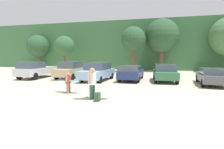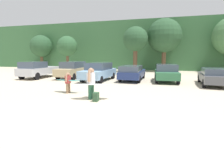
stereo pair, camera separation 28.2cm
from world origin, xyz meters
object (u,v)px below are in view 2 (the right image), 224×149
parked_car_dark_gray (214,76)px  parked_car_tan (73,69)px  parked_car_forest_green (166,73)px  surfboard_white (93,84)px  person_adult (91,81)px  parked_car_silver (38,70)px  person_child (68,82)px  parked_car_sky_blue (99,71)px  backpack_dropped (96,97)px  surfboard_teal (68,80)px  parked_car_navy (132,72)px

parked_car_dark_gray → parked_car_tan: bearing=87.7°
parked_car_forest_green → surfboard_white: (-3.70, -7.81, -0.00)m
parked_car_dark_gray → person_adult: bearing=135.4°
parked_car_silver → person_adult: bearing=-128.0°
person_adult → person_child: (-1.94, 0.97, -0.22)m
person_child → parked_car_sky_blue: bearing=-86.6°
parked_car_forest_green → surfboard_white: 8.64m
person_child → backpack_dropped: person_child is taller
surfboard_teal → parked_car_silver: bearing=-37.4°
parked_car_sky_blue → backpack_dropped: parked_car_sky_blue is taller
parked_car_silver → surfboard_white: 11.20m
parked_car_navy → parked_car_forest_green: 3.00m
parked_car_silver → surfboard_teal: 8.81m
surfboard_white → person_child: bearing=-41.5°
parked_car_forest_green → parked_car_tan: bearing=84.6°
parked_car_forest_green → backpack_dropped: 8.84m
parked_car_forest_green → backpack_dropped: parked_car_forest_green is taller
parked_car_tan → parked_car_sky_blue: 3.44m
parked_car_sky_blue → surfboard_white: bearing=-159.2°
parked_car_sky_blue → backpack_dropped: (2.54, -7.17, -0.63)m
backpack_dropped → surfboard_white: bearing=131.8°
parked_car_sky_blue → parked_car_forest_green: size_ratio=1.15×
parked_car_dark_gray → surfboard_white: 9.89m
parked_car_forest_green → surfboard_white: parked_car_forest_green is taller
parked_car_dark_gray → parked_car_sky_blue: bearing=92.7°
parked_car_silver → surfboard_white: parked_car_silver is taller
person_adult → parked_car_sky_blue: bearing=-70.9°
parked_car_silver → surfboard_white: (8.88, -6.83, -0.07)m
surfboard_teal → backpack_dropped: size_ratio=3.87×
backpack_dropped → parked_car_forest_green: bearing=67.2°
parked_car_dark_gray → person_adult: (-7.35, -6.68, 0.23)m
parked_car_tan → parked_car_dark_gray: parked_car_tan is taller
parked_car_sky_blue → person_adult: 7.08m
parked_car_sky_blue → parked_car_tan: bearing=73.5°
person_adult → person_child: 2.18m
parked_car_navy → person_child: 7.24m
person_adult → surfboard_teal: 2.27m
parked_car_tan → parked_car_forest_green: parked_car_tan is taller
parked_car_forest_green → surfboard_teal: bearing=134.3°
parked_car_silver → parked_car_tan: bearing=-71.6°
parked_car_silver → parked_car_dark_gray: 16.09m
parked_car_silver → surfboard_teal: bearing=-130.3°
surfboard_teal → backpack_dropped: surfboard_teal is taller
person_child → parked_car_forest_green: bearing=-128.9°
parked_car_silver → person_adult: 11.04m
surfboard_white → surfboard_teal: surfboard_white is taller
parked_car_forest_green → surfboard_teal: (-5.83, -6.64, -0.03)m
parked_car_forest_green → person_child: 8.89m
parked_car_dark_gray → parked_car_navy: bearing=84.6°
parked_car_sky_blue → backpack_dropped: bearing=-157.8°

